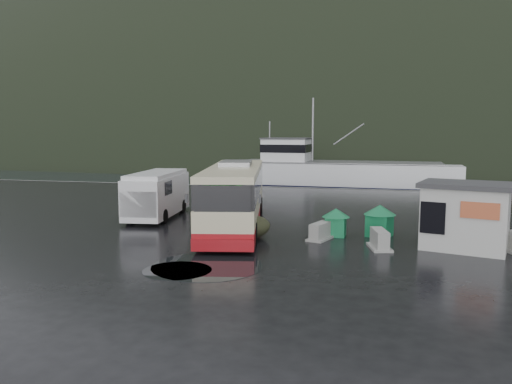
% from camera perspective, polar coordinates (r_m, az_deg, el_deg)
% --- Properties ---
extents(ground, '(160.00, 160.00, 0.00)m').
position_cam_1_polar(ground, '(24.05, 0.39, -4.80)').
color(ground, black).
rests_on(ground, ground).
extents(harbor_water, '(300.00, 180.00, 0.02)m').
position_cam_1_polar(harbor_water, '(133.15, 10.96, 4.74)').
color(harbor_water, black).
rests_on(harbor_water, ground).
extents(quay_edge, '(160.00, 0.60, 1.50)m').
position_cam_1_polar(quay_edge, '(43.55, 6.22, 0.47)').
color(quay_edge, '#999993').
rests_on(quay_edge, ground).
extents(headland, '(780.00, 540.00, 570.00)m').
position_cam_1_polar(headland, '(273.04, 14.25, 5.74)').
color(headland, black).
rests_on(headland, ground).
extents(coach_bus, '(5.19, 12.27, 3.37)m').
position_cam_1_polar(coach_bus, '(25.62, -2.43, -4.07)').
color(coach_bus, beige).
rests_on(coach_bus, ground).
extents(white_van, '(2.82, 6.48, 2.63)m').
position_cam_1_polar(white_van, '(29.12, -11.15, -2.86)').
color(white_van, white).
rests_on(white_van, ground).
extents(waste_bin_left, '(1.00, 1.00, 1.31)m').
position_cam_1_polar(waste_bin_left, '(23.86, 9.07, -4.98)').
color(waste_bin_left, '#147442').
rests_on(waste_bin_left, ground).
extents(waste_bin_right, '(1.38, 1.38, 1.49)m').
position_cam_1_polar(waste_bin_right, '(24.20, 13.89, -4.93)').
color(waste_bin_right, '#147442').
rests_on(waste_bin_right, ground).
extents(dome_tent, '(2.82, 3.28, 1.09)m').
position_cam_1_polar(dome_tent, '(22.92, -1.16, -5.39)').
color(dome_tent, '#363821').
rests_on(dome_tent, ground).
extents(ticket_kiosk, '(4.20, 3.61, 2.80)m').
position_cam_1_polar(ticket_kiosk, '(22.78, 22.64, -6.01)').
color(ticket_kiosk, beige).
rests_on(ticket_kiosk, ground).
extents(jersey_barrier_a, '(1.24, 1.71, 0.77)m').
position_cam_1_polar(jersey_barrier_a, '(23.02, 7.36, -5.39)').
color(jersey_barrier_a, '#999993').
rests_on(jersey_barrier_a, ground).
extents(jersey_barrier_b, '(1.13, 1.74, 0.80)m').
position_cam_1_polar(jersey_barrier_b, '(21.72, 13.91, -6.29)').
color(jersey_barrier_b, '#999993').
rests_on(jersey_barrier_b, ground).
extents(fishing_trawler, '(24.11, 6.26, 9.56)m').
position_cam_1_polar(fishing_trawler, '(52.11, 9.43, 1.48)').
color(fishing_trawler, white).
rests_on(fishing_trawler, ground).
extents(puddles, '(13.23, 15.15, 0.01)m').
position_cam_1_polar(puddles, '(20.28, 1.94, -7.01)').
color(puddles, black).
rests_on(puddles, ground).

